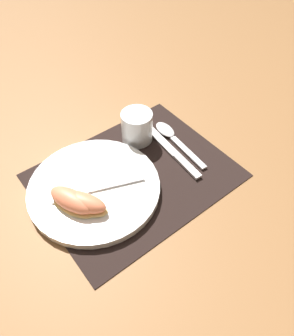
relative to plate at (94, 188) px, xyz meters
The scene contains 9 objects.
ground_plane 0.09m from the plate, 10.52° to the right, with size 3.00×3.00×0.00m, color olive.
placemat 0.09m from the plate, 10.52° to the right, with size 0.41×0.32×0.00m.
plate is the anchor object (origin of this frame).
juice_glass 0.18m from the plate, 23.13° to the left, with size 0.07×0.07×0.08m.
knife 0.20m from the plate, ahead, with size 0.03×0.21×0.01m.
spoon 0.24m from the plate, ahead, with size 0.04×0.18×0.01m.
fork 0.02m from the plate, 145.73° to the right, with size 0.19×0.09×0.00m.
citrus_wedge_0 0.06m from the plate, 167.55° to the right, with size 0.08×0.11×0.04m.
citrus_wedge_1 0.06m from the plate, 148.09° to the right, with size 0.10×0.12×0.04m.
Camera 1 is at (-0.27, -0.38, 0.56)m, focal length 35.00 mm.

